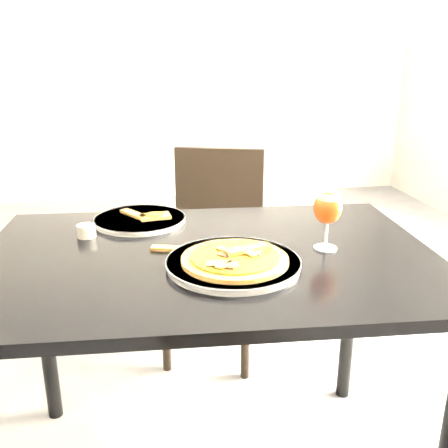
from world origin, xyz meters
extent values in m
plane|color=#555558|center=(0.00, 0.00, 0.00)|extent=(6.00, 6.00, 0.00)
cube|color=beige|center=(0.00, 3.00, 1.40)|extent=(5.00, 0.04, 2.80)
cube|color=black|center=(0.18, -0.29, 0.73)|extent=(1.25, 0.88, 0.03)
cylinder|color=black|center=(-0.33, 0.09, 0.36)|extent=(0.05, 0.05, 0.72)
cylinder|color=black|center=(0.74, 0.01, 0.36)|extent=(0.05, 0.05, 0.72)
cube|color=black|center=(0.29, 0.40, 0.43)|extent=(0.51, 0.51, 0.04)
cylinder|color=black|center=(0.09, 0.30, 0.21)|extent=(0.03, 0.03, 0.41)
cylinder|color=black|center=(0.39, 0.19, 0.21)|extent=(0.03, 0.03, 0.41)
cylinder|color=black|center=(0.19, 0.60, 0.21)|extent=(0.03, 0.03, 0.41)
cylinder|color=black|center=(0.50, 0.50, 0.21)|extent=(0.03, 0.03, 0.41)
cube|color=black|center=(0.35, 0.57, 0.67)|extent=(0.37, 0.15, 0.40)
cylinder|color=silver|center=(0.23, -0.39, 0.76)|extent=(0.39, 0.39, 0.02)
cylinder|color=brown|center=(0.23, -0.40, 0.77)|extent=(0.26, 0.26, 0.01)
cylinder|color=#AB4F0E|center=(0.23, -0.40, 0.78)|extent=(0.22, 0.22, 0.01)
cube|color=#4E3421|center=(0.26, -0.40, 0.79)|extent=(0.05, 0.03, 0.00)
cube|color=#4E3421|center=(0.23, -0.35, 0.79)|extent=(0.03, 0.05, 0.00)
cube|color=#4E3421|center=(0.17, -0.40, 0.79)|extent=(0.05, 0.03, 0.00)
cube|color=#4E3421|center=(0.23, -0.43, 0.79)|extent=(0.03, 0.05, 0.00)
ellipsoid|color=#E5C64A|center=(0.25, -0.39, 0.79)|extent=(0.02, 0.02, 0.01)
ellipsoid|color=#E5C64A|center=(0.25, -0.34, 0.79)|extent=(0.02, 0.02, 0.01)
ellipsoid|color=#E5C64A|center=(0.22, -0.38, 0.79)|extent=(0.02, 0.02, 0.01)
ellipsoid|color=#E5C64A|center=(0.17, -0.38, 0.79)|extent=(0.02, 0.02, 0.01)
ellipsoid|color=#E5C64A|center=(0.21, -0.41, 0.79)|extent=(0.02, 0.02, 0.01)
ellipsoid|color=#E5C64A|center=(0.21, -0.46, 0.79)|extent=(0.02, 0.02, 0.01)
ellipsoid|color=#E5C64A|center=(0.24, -0.41, 0.79)|extent=(0.02, 0.02, 0.01)
ellipsoid|color=#E5C64A|center=(0.29, -0.42, 0.79)|extent=(0.02, 0.02, 0.01)
cube|color=#13490D|center=(0.24, -0.39, 0.79)|extent=(0.01, 0.02, 0.00)
cube|color=#13490D|center=(0.22, -0.36, 0.79)|extent=(0.01, 0.02, 0.00)
cube|color=#13490D|center=(0.18, -0.35, 0.79)|extent=(0.02, 0.01, 0.00)
cube|color=#13490D|center=(0.20, -0.40, 0.79)|extent=(0.02, 0.00, 0.00)
cube|color=#13490D|center=(0.18, -0.43, 0.79)|extent=(0.02, 0.01, 0.00)
cube|color=#13490D|center=(0.23, -0.41, 0.79)|extent=(0.01, 0.02, 0.00)
cube|color=#13490D|center=(0.24, -0.44, 0.79)|extent=(0.01, 0.02, 0.00)
cube|color=#13490D|center=(0.29, -0.44, 0.79)|extent=(0.02, 0.01, 0.00)
cube|color=#13490D|center=(0.26, -0.40, 0.79)|extent=(0.02, 0.00, 0.00)
cube|color=#13490D|center=(0.28, -0.37, 0.79)|extent=(0.02, 0.01, 0.00)
cube|color=brown|center=(0.27, -0.38, 0.79)|extent=(0.12, 0.06, 0.01)
cylinder|color=silver|center=(0.01, 0.00, 0.76)|extent=(0.35, 0.35, 0.01)
cube|color=brown|center=(-0.01, 0.03, 0.77)|extent=(0.09, 0.11, 0.01)
cube|color=brown|center=(0.05, -0.01, 0.77)|extent=(0.10, 0.07, 0.01)
cylinder|color=#AB4F0E|center=(0.05, -0.01, 0.78)|extent=(0.05, 0.05, 0.00)
cube|color=brown|center=(0.09, -0.25, 0.75)|extent=(0.12, 0.06, 0.01)
cylinder|color=#BBB5A8|center=(-0.14, -0.10, 0.77)|extent=(0.05, 0.05, 0.04)
cylinder|color=gold|center=(-0.14, -0.10, 0.78)|extent=(0.05, 0.05, 0.01)
cylinder|color=silver|center=(0.50, -0.31, 0.75)|extent=(0.06, 0.06, 0.00)
cylinder|color=silver|center=(0.50, -0.31, 0.79)|extent=(0.01, 0.01, 0.07)
ellipsoid|color=#96360E|center=(0.50, -0.31, 0.86)|extent=(0.08, 0.08, 0.09)
cylinder|color=white|center=(0.50, -0.31, 0.90)|extent=(0.06, 0.06, 0.01)
camera|label=1|loc=(0.01, -1.50, 1.25)|focal=40.00mm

